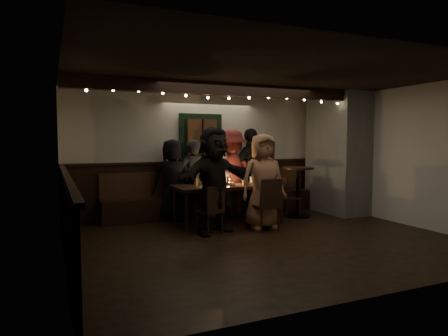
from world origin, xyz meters
name	(u,v)px	position (x,y,z in m)	size (l,w,h in m)	color
room	(277,166)	(1.07, 1.42, 1.07)	(6.02, 5.01, 2.62)	black
dining_table	(228,188)	(-0.03, 1.40, 0.68)	(2.08, 0.89, 0.90)	black
chair_near_left	(213,207)	(-0.64, 0.68, 0.47)	(0.46, 0.46, 0.83)	black
chair_near_right	(268,202)	(0.33, 0.49, 0.52)	(0.43, 0.43, 0.93)	black
chair_end	(287,194)	(1.36, 1.50, 0.46)	(0.40, 0.40, 0.82)	black
high_top	(298,185)	(1.56, 1.41, 0.65)	(0.65, 0.65, 1.03)	black
person_a	(172,180)	(-0.93, 2.08, 0.81)	(0.79, 0.51, 1.62)	black
person_b	(192,180)	(-0.53, 2.05, 0.80)	(0.58, 0.38, 1.60)	black
person_c	(214,173)	(-0.03, 2.12, 0.90)	(0.88, 0.68, 1.80)	beige
person_d	(232,173)	(0.37, 2.10, 0.90)	(1.17, 0.67, 1.81)	maroon
person_e	(252,171)	(0.83, 2.06, 0.92)	(1.08, 0.45, 1.85)	black
person_f	(214,180)	(-0.58, 0.75, 0.92)	(1.70, 0.54, 1.83)	black
person_g	(263,181)	(0.36, 0.73, 0.86)	(0.84, 0.54, 1.71)	#A9704F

